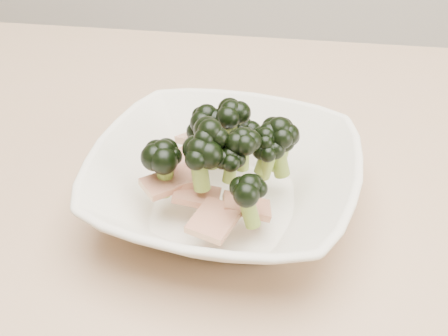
{
  "coord_description": "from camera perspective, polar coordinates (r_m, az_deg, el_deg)",
  "views": [
    {
      "loc": [
        0.01,
        -0.47,
        1.15
      ],
      "look_at": [
        -0.06,
        -0.0,
        0.8
      ],
      "focal_mm": 50.0,
      "sensor_mm": 36.0,
      "label": 1
    }
  ],
  "objects": [
    {
      "name": "broccoli_dish",
      "position": [
        0.59,
        0.07,
        -0.91
      ],
      "size": [
        0.29,
        0.29,
        0.11
      ],
      "color": "beige",
      "rests_on": "dining_table"
    },
    {
      "name": "dining_table",
      "position": [
        0.68,
        4.75,
        -10.39
      ],
      "size": [
        1.2,
        0.8,
        0.75
      ],
      "color": "tan",
      "rests_on": "ground"
    }
  ]
}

